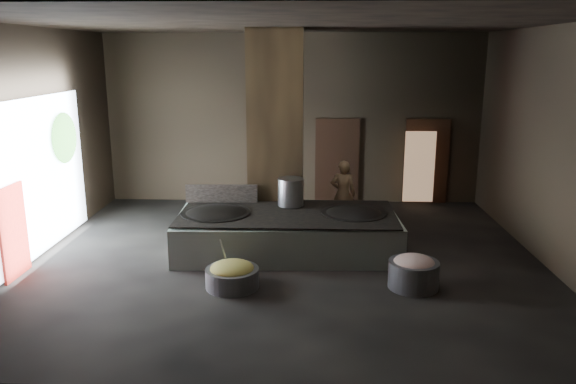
{
  "coord_description": "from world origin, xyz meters",
  "views": [
    {
      "loc": [
        0.43,
        -10.54,
        3.98
      ],
      "look_at": [
        0.02,
        0.46,
        1.25
      ],
      "focal_mm": 35.0,
      "sensor_mm": 36.0,
      "label": 1
    }
  ],
  "objects_px": {
    "stock_pot": "(291,192)",
    "meat_basin": "(413,274)",
    "veg_basin": "(232,278)",
    "wok_left": "(216,216)",
    "cook": "(343,194)",
    "wok_right": "(354,217)",
    "hearth_platform": "(287,234)"
  },
  "relations": [
    {
      "from": "hearth_platform",
      "to": "meat_basin",
      "type": "distance_m",
      "value": 2.86
    },
    {
      "from": "stock_pot",
      "to": "veg_basin",
      "type": "bearing_deg",
      "value": -111.41
    },
    {
      "from": "hearth_platform",
      "to": "veg_basin",
      "type": "height_order",
      "value": "hearth_platform"
    },
    {
      "from": "wok_left",
      "to": "wok_right",
      "type": "relative_size",
      "value": 1.07
    },
    {
      "from": "cook",
      "to": "veg_basin",
      "type": "bearing_deg",
      "value": 65.99
    },
    {
      "from": "veg_basin",
      "to": "wok_left",
      "type": "bearing_deg",
      "value": 107.23
    },
    {
      "from": "hearth_platform",
      "to": "wok_right",
      "type": "xyz_separation_m",
      "value": [
        1.35,
        0.05,
        0.36
      ]
    },
    {
      "from": "wok_left",
      "to": "veg_basin",
      "type": "xyz_separation_m",
      "value": [
        0.56,
        -1.8,
        -0.58
      ]
    },
    {
      "from": "meat_basin",
      "to": "cook",
      "type": "bearing_deg",
      "value": 106.31
    },
    {
      "from": "stock_pot",
      "to": "cook",
      "type": "xyz_separation_m",
      "value": [
        1.18,
        1.22,
        -0.34
      ]
    },
    {
      "from": "cook",
      "to": "wok_right",
      "type": "bearing_deg",
      "value": 100.26
    },
    {
      "from": "wok_left",
      "to": "cook",
      "type": "distance_m",
      "value": 3.24
    },
    {
      "from": "veg_basin",
      "to": "hearth_platform",
      "type": "bearing_deg",
      "value": 64.29
    },
    {
      "from": "veg_basin",
      "to": "meat_basin",
      "type": "height_order",
      "value": "meat_basin"
    },
    {
      "from": "hearth_platform",
      "to": "wok_left",
      "type": "xyz_separation_m",
      "value": [
        -1.45,
        -0.05,
        0.36
      ]
    },
    {
      "from": "stock_pot",
      "to": "meat_basin",
      "type": "height_order",
      "value": "stock_pot"
    },
    {
      "from": "cook",
      "to": "meat_basin",
      "type": "relative_size",
      "value": 1.82
    },
    {
      "from": "wok_left",
      "to": "wok_right",
      "type": "distance_m",
      "value": 2.8
    },
    {
      "from": "wok_left",
      "to": "stock_pot",
      "type": "height_order",
      "value": "stock_pot"
    },
    {
      "from": "veg_basin",
      "to": "meat_basin",
      "type": "relative_size",
      "value": 1.07
    },
    {
      "from": "stock_pot",
      "to": "meat_basin",
      "type": "xyz_separation_m",
      "value": [
        2.21,
        -2.3,
        -0.89
      ]
    },
    {
      "from": "wok_left",
      "to": "stock_pot",
      "type": "xyz_separation_m",
      "value": [
        1.5,
        0.6,
        0.38
      ]
    },
    {
      "from": "cook",
      "to": "stock_pot",
      "type": "bearing_deg",
      "value": 52.25
    },
    {
      "from": "stock_pot",
      "to": "cook",
      "type": "bearing_deg",
      "value": 45.85
    },
    {
      "from": "wok_left",
      "to": "wok_right",
      "type": "height_order",
      "value": "wok_left"
    },
    {
      "from": "wok_left",
      "to": "veg_basin",
      "type": "distance_m",
      "value": 1.97
    },
    {
      "from": "veg_basin",
      "to": "meat_basin",
      "type": "xyz_separation_m",
      "value": [
        3.15,
        0.11,
        0.07
      ]
    },
    {
      "from": "meat_basin",
      "to": "hearth_platform",
      "type": "bearing_deg",
      "value": 142.35
    },
    {
      "from": "wok_left",
      "to": "stock_pot",
      "type": "distance_m",
      "value": 1.66
    },
    {
      "from": "cook",
      "to": "meat_basin",
      "type": "xyz_separation_m",
      "value": [
        1.03,
        -3.52,
        -0.55
      ]
    },
    {
      "from": "wok_left",
      "to": "veg_basin",
      "type": "relative_size",
      "value": 1.51
    },
    {
      "from": "stock_pot",
      "to": "wok_right",
      "type": "bearing_deg",
      "value": -21.04
    }
  ]
}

